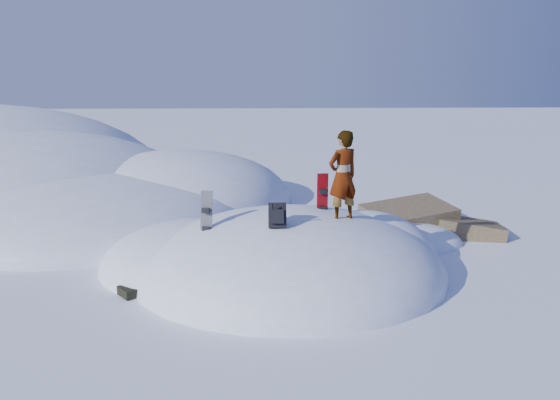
{
  "coord_description": "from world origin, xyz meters",
  "views": [
    {
      "loc": [
        -0.73,
        -11.6,
        4.47
      ],
      "look_at": [
        -0.22,
        0.3,
        1.69
      ],
      "focal_mm": 35.0,
      "sensor_mm": 36.0,
      "label": 1
    }
  ],
  "objects_px": {
    "snowboard_dark": "(206,222)",
    "snowboard_red": "(322,202)",
    "backpack": "(277,216)",
    "person": "(343,176)"
  },
  "relations": [
    {
      "from": "snowboard_dark",
      "to": "backpack",
      "type": "distance_m",
      "value": 1.56
    },
    {
      "from": "snowboard_dark",
      "to": "snowboard_red",
      "type": "bearing_deg",
      "value": 30.95
    },
    {
      "from": "snowboard_red",
      "to": "backpack",
      "type": "xyz_separation_m",
      "value": [
        -1.08,
        -1.32,
        0.04
      ]
    },
    {
      "from": "snowboard_red",
      "to": "backpack",
      "type": "relative_size",
      "value": 2.23
    },
    {
      "from": "person",
      "to": "backpack",
      "type": "bearing_deg",
      "value": -2.97
    },
    {
      "from": "person",
      "to": "snowboard_dark",
      "type": "bearing_deg",
      "value": -23.37
    },
    {
      "from": "snowboard_red",
      "to": "snowboard_dark",
      "type": "height_order",
      "value": "snowboard_red"
    },
    {
      "from": "snowboard_dark",
      "to": "backpack",
      "type": "height_order",
      "value": "snowboard_dark"
    },
    {
      "from": "snowboard_dark",
      "to": "backpack",
      "type": "bearing_deg",
      "value": -4.4
    },
    {
      "from": "snowboard_red",
      "to": "backpack",
      "type": "distance_m",
      "value": 1.7
    }
  ]
}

